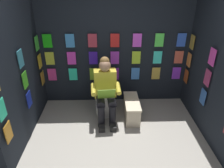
{
  "coord_description": "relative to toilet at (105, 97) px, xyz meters",
  "views": [
    {
      "loc": [
        0.16,
        1.93,
        2.41
      ],
      "look_at": [
        0.08,
        -1.1,
        0.85
      ],
      "focal_mm": 33.21,
      "sensor_mm": 36.0,
      "label": 1
    }
  ],
  "objects": [
    {
      "name": "person_reading",
      "position": [
        -0.01,
        0.23,
        0.27
      ],
      "size": [
        0.54,
        0.7,
        1.19
      ],
      "rotation": [
        0.0,
        0.0,
        0.07
      ],
      "color": "gold",
      "rests_on": "ground"
    },
    {
      "name": "display_wall_back",
      "position": [
        -0.2,
        -0.47,
        0.79
      ],
      "size": [
        3.04,
        0.14,
        2.23
      ],
      "color": "black",
      "rests_on": "ground"
    },
    {
      "name": "display_wall_left",
      "position": [
        -1.72,
        0.57,
        0.79
      ],
      "size": [
        0.14,
        2.0,
        2.23
      ],
      "color": "black",
      "rests_on": "ground"
    },
    {
      "name": "display_wall_right",
      "position": [
        1.32,
        0.57,
        0.79
      ],
      "size": [
        0.14,
        2.0,
        2.23
      ],
      "color": "black",
      "rests_on": "ground"
    },
    {
      "name": "comic_longbox_near",
      "position": [
        -0.5,
        0.23,
        -0.14
      ],
      "size": [
        0.27,
        0.7,
        0.38
      ],
      "rotation": [
        0.0,
        0.0,
        -0.0
      ],
      "color": "beige",
      "rests_on": "ground"
    },
    {
      "name": "toilet",
      "position": [
        0.0,
        0.0,
        0.0
      ],
      "size": [
        0.42,
        0.57,
        0.77
      ],
      "rotation": [
        0.0,
        0.0,
        0.07
      ],
      "color": "white",
      "rests_on": "ground"
    }
  ]
}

